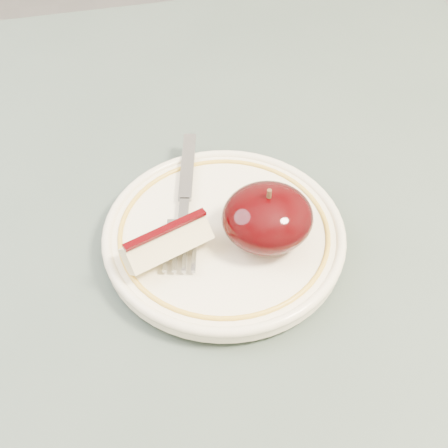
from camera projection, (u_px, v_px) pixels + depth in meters
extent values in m
cylinder|color=brown|center=(356.00, 195.00, 1.15)|extent=(0.05, 0.05, 0.71)
cube|color=#44544D|center=(159.00, 282.00, 0.55)|extent=(0.90, 0.90, 0.04)
cylinder|color=white|center=(224.00, 243.00, 0.55)|extent=(0.11, 0.11, 0.01)
cylinder|color=white|center=(224.00, 236.00, 0.54)|extent=(0.21, 0.21, 0.01)
torus|color=white|center=(224.00, 232.00, 0.54)|extent=(0.21, 0.21, 0.01)
torus|color=gold|center=(224.00, 231.00, 0.54)|extent=(0.18, 0.18, 0.00)
ellipsoid|color=black|center=(267.00, 217.00, 0.52)|extent=(0.08, 0.07, 0.05)
cylinder|color=#472D19|center=(269.00, 195.00, 0.50)|extent=(0.00, 0.00, 0.01)
cube|color=beige|center=(167.00, 244.00, 0.51)|extent=(0.08, 0.05, 0.03)
cube|color=#360104|center=(165.00, 229.00, 0.50)|extent=(0.07, 0.03, 0.00)
cube|color=gray|center=(188.00, 166.00, 0.59)|extent=(0.03, 0.09, 0.00)
cube|color=gray|center=(184.00, 210.00, 0.55)|extent=(0.01, 0.03, 0.00)
cube|color=gray|center=(182.00, 230.00, 0.53)|extent=(0.03, 0.03, 0.00)
cube|color=gray|center=(194.00, 255.00, 0.52)|extent=(0.01, 0.04, 0.00)
cube|color=gray|center=(185.00, 255.00, 0.52)|extent=(0.01, 0.04, 0.00)
cube|color=gray|center=(175.00, 254.00, 0.52)|extent=(0.01, 0.04, 0.00)
cube|color=gray|center=(166.00, 254.00, 0.52)|extent=(0.01, 0.04, 0.00)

